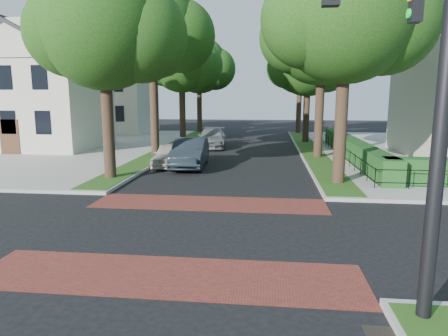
{
  "coord_description": "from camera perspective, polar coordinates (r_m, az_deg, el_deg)",
  "views": [
    {
      "loc": [
        2.23,
        -11.64,
        4.1
      ],
      "look_at": [
        0.69,
        2.17,
        1.6
      ],
      "focal_mm": 32.0,
      "sensor_mm": 36.0,
      "label": 1
    }
  ],
  "objects": [
    {
      "name": "ground",
      "position": [
        12.54,
        -4.3,
        -8.91
      ],
      "size": [
        120.0,
        120.0,
        0.0
      ],
      "primitive_type": "plane",
      "color": "black",
      "rests_on": "ground"
    },
    {
      "name": "sidewalk_nw",
      "position": [
        37.77,
        -28.87,
        2.81
      ],
      "size": [
        30.0,
        30.0,
        0.15
      ],
      "primitive_type": "cube",
      "color": "gray",
      "rests_on": "ground"
    },
    {
      "name": "crosswalk_far",
      "position": [
        15.55,
        -2.13,
        -5.07
      ],
      "size": [
        9.0,
        2.2,
        0.01
      ],
      "primitive_type": "cube",
      "color": "maroon",
      "rests_on": "ground"
    },
    {
      "name": "crosswalk_near",
      "position": [
        9.64,
        -7.91,
        -15.04
      ],
      "size": [
        9.0,
        2.2,
        0.01
      ],
      "primitive_type": "cube",
      "color": "maroon",
      "rests_on": "ground"
    },
    {
      "name": "storm_drain",
      "position": [
        8.07,
        21.78,
        -21.07
      ],
      "size": [
        0.65,
        0.45,
        0.01
      ],
      "primitive_type": "cube",
      "color": "black",
      "rests_on": "ground"
    },
    {
      "name": "grass_strip_ne",
      "position": [
        31.15,
        12.14,
        2.7
      ],
      "size": [
        1.6,
        29.8,
        0.02
      ],
      "primitive_type": "cube",
      "color": "#254513",
      "rests_on": "sidewalk_ne"
    },
    {
      "name": "grass_strip_nw",
      "position": [
        31.91,
        -7.55,
        3.02
      ],
      "size": [
        1.6,
        29.8,
        0.02
      ],
      "primitive_type": "cube",
      "color": "#254513",
      "rests_on": "sidewalk_nw"
    },
    {
      "name": "tree_right_near",
      "position": [
        19.5,
        17.29,
        20.18
      ],
      "size": [
        7.75,
        6.67,
        10.66
      ],
      "color": "black",
      "rests_on": "sidewalk_ne"
    },
    {
      "name": "tree_right_mid",
      "position": [
        27.38,
        14.07,
        18.07
      ],
      "size": [
        8.25,
        7.09,
        11.22
      ],
      "color": "black",
      "rests_on": "sidewalk_ne"
    },
    {
      "name": "tree_right_far",
      "position": [
        36.13,
        12.05,
        14.44
      ],
      "size": [
        7.25,
        6.23,
        9.74
      ],
      "color": "black",
      "rests_on": "sidewalk_ne"
    },
    {
      "name": "tree_right_back",
      "position": [
        45.11,
        10.94,
        14.04
      ],
      "size": [
        7.5,
        6.45,
        10.2
      ],
      "color": "black",
      "rests_on": "sidewalk_ne"
    },
    {
      "name": "tree_left_near",
      "position": [
        20.59,
        -16.36,
        18.65
      ],
      "size": [
        7.5,
        6.45,
        10.2
      ],
      "color": "black",
      "rests_on": "sidewalk_nw"
    },
    {
      "name": "tree_left_mid",
      "position": [
        28.26,
        -9.91,
        18.69
      ],
      "size": [
        8.0,
        6.88,
        11.48
      ],
      "color": "black",
      "rests_on": "sidewalk_nw"
    },
    {
      "name": "tree_left_far",
      "position": [
        36.78,
        -5.86,
        14.85
      ],
      "size": [
        7.0,
        6.02,
        9.86
      ],
      "color": "black",
      "rests_on": "sidewalk_nw"
    },
    {
      "name": "tree_left_back",
      "position": [
        45.64,
        -3.41,
        14.34
      ],
      "size": [
        7.75,
        6.66,
        10.44
      ],
      "color": "black",
      "rests_on": "sidewalk_nw"
    },
    {
      "name": "hedge_main_road",
      "position": [
        27.4,
        17.82,
        2.69
      ],
      "size": [
        1.0,
        18.0,
        1.2
      ],
      "primitive_type": "cube",
      "color": "#18461B",
      "rests_on": "sidewalk_ne"
    },
    {
      "name": "fence_main_road",
      "position": [
        27.27,
        16.16,
        2.42
      ],
      "size": [
        0.06,
        18.0,
        0.9
      ],
      "primitive_type": null,
      "color": "black",
      "rests_on": "sidewalk_ne"
    },
    {
      "name": "house_left_near",
      "position": [
        34.54,
        -25.01,
        10.82
      ],
      "size": [
        10.0,
        9.0,
        10.14
      ],
      "color": "beige",
      "rests_on": "sidewalk_nw"
    },
    {
      "name": "house_left_far",
      "position": [
        47.1,
        -16.07,
        10.95
      ],
      "size": [
        10.0,
        9.0,
        10.14
      ],
      "color": "beige",
      "rests_on": "sidewalk_nw"
    },
    {
      "name": "traffic_signal",
      "position": [
        7.72,
        27.29,
        13.61
      ],
      "size": [
        2.17,
        2.0,
        8.0
      ],
      "color": "black",
      "rests_on": "sidewalk_se"
    },
    {
      "name": "parked_car_front",
      "position": [
        23.91,
        -7.84,
        1.88
      ],
      "size": [
        1.75,
        4.04,
        1.36
      ],
      "primitive_type": "imported",
      "rotation": [
        0.0,
        0.0,
        0.04
      ],
      "color": "beige",
      "rests_on": "ground"
    },
    {
      "name": "parked_car_middle",
      "position": [
        23.41,
        -4.88,
        2.18
      ],
      "size": [
        2.1,
        5.26,
        1.7
      ],
      "primitive_type": "imported",
      "rotation": [
        0.0,
        0.0,
        0.06
      ],
      "color": "#1E262E",
      "rests_on": "ground"
    },
    {
      "name": "parked_car_rear",
      "position": [
        32.47,
        -1.72,
        4.32
      ],
      "size": [
        2.54,
        5.48,
        1.55
      ],
      "primitive_type": "imported",
      "rotation": [
        0.0,
        0.0,
        0.07
      ],
      "color": "gray",
      "rests_on": "ground"
    }
  ]
}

